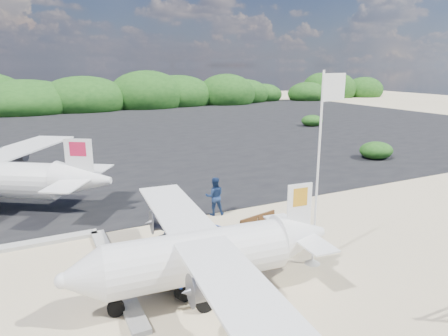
% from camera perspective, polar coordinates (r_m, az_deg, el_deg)
% --- Properties ---
extents(ground, '(160.00, 160.00, 0.00)m').
position_cam_1_polar(ground, '(14.09, 4.69, -13.52)').
color(ground, beige).
extents(asphalt_apron, '(90.00, 50.00, 0.04)m').
position_cam_1_polar(asphalt_apron, '(41.68, -16.91, 4.72)').
color(asphalt_apron, '#B2B2B2').
rests_on(asphalt_apron, ground).
extents(vegetation_band, '(124.00, 8.00, 4.40)m').
position_cam_1_polar(vegetation_band, '(66.29, -20.58, 7.83)').
color(vegetation_band, '#B2B2B2').
rests_on(vegetation_band, ground).
extents(baggage_cart, '(3.51, 2.85, 1.53)m').
position_cam_1_polar(baggage_cart, '(13.28, -3.95, -15.37)').
color(baggage_cart, '#0B30AF').
rests_on(baggage_cart, ground).
extents(flagpole, '(1.40, 0.90, 6.47)m').
position_cam_1_polar(flagpole, '(14.42, 12.49, -13.15)').
color(flagpole, white).
rests_on(flagpole, ground).
extents(signboard, '(1.75, 0.56, 1.45)m').
position_cam_1_polar(signboard, '(14.97, 4.74, -11.75)').
color(signboard, brown).
rests_on(signboard, ground).
extents(crew_a, '(0.75, 0.62, 1.77)m').
position_cam_1_polar(crew_a, '(14.18, -8.00, -9.47)').
color(crew_a, navy).
rests_on(crew_a, ground).
extents(crew_b, '(1.02, 0.89, 1.76)m').
position_cam_1_polar(crew_b, '(18.03, -1.35, -4.04)').
color(crew_b, navy).
rests_on(crew_b, ground).
extents(aircraft_large, '(20.30, 20.30, 4.41)m').
position_cam_1_polar(aircraft_large, '(37.57, 6.33, 4.25)').
color(aircraft_large, '#B2B2B2').
rests_on(aircraft_large, ground).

